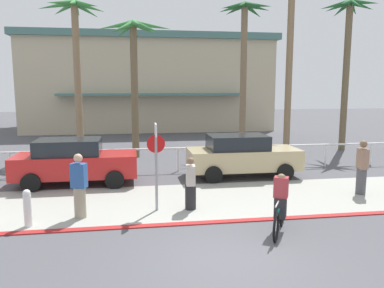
{
  "coord_description": "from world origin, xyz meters",
  "views": [
    {
      "loc": [
        -1.87,
        -7.32,
        3.61
      ],
      "look_at": [
        0.21,
        6.0,
        1.56
      ],
      "focal_mm": 35.62,
      "sensor_mm": 36.0,
      "label": 1
    }
  ],
  "objects_px": {
    "palm_tree_0": "(76,38)",
    "cyclist_teal_0": "(280,205)",
    "car_tan_2": "(242,155)",
    "pedestrian_1": "(191,186)",
    "palm_tree_2": "(244,38)",
    "car_red_1": "(75,161)",
    "pedestrian_2": "(362,169)",
    "palm_tree_4": "(347,39)",
    "palm_tree_1": "(134,51)",
    "stop_sign_bike_lane": "(156,154)",
    "palm_tree_3": "(290,28)",
    "pedestrian_0": "(79,188)",
    "bollard_0": "(28,208)"
  },
  "relations": [
    {
      "from": "bollard_0",
      "to": "palm_tree_1",
      "type": "relative_size",
      "value": 0.15
    },
    {
      "from": "car_tan_2",
      "to": "pedestrian_1",
      "type": "height_order",
      "value": "car_tan_2"
    },
    {
      "from": "palm_tree_3",
      "to": "palm_tree_4",
      "type": "distance_m",
      "value": 3.3
    },
    {
      "from": "palm_tree_1",
      "to": "palm_tree_4",
      "type": "xyz_separation_m",
      "value": [
        11.61,
        0.51,
        0.86
      ]
    },
    {
      "from": "palm_tree_0",
      "to": "cyclist_teal_0",
      "type": "relative_size",
      "value": 4.94
    },
    {
      "from": "palm_tree_1",
      "to": "pedestrian_2",
      "type": "xyz_separation_m",
      "value": [
        7.37,
        -8.03,
        -4.45
      ]
    },
    {
      "from": "palm_tree_1",
      "to": "car_tan_2",
      "type": "distance_m",
      "value": 7.82
    },
    {
      "from": "bollard_0",
      "to": "car_red_1",
      "type": "relative_size",
      "value": 0.23
    },
    {
      "from": "palm_tree_3",
      "to": "car_tan_2",
      "type": "xyz_separation_m",
      "value": [
        -4.23,
        -5.7,
        -5.83
      ]
    },
    {
      "from": "palm_tree_1",
      "to": "palm_tree_2",
      "type": "distance_m",
      "value": 6.3
    },
    {
      "from": "palm_tree_1",
      "to": "palm_tree_4",
      "type": "relative_size",
      "value": 0.82
    },
    {
      "from": "stop_sign_bike_lane",
      "to": "palm_tree_1",
      "type": "bearing_deg",
      "value": 93.2
    },
    {
      "from": "car_red_1",
      "to": "cyclist_teal_0",
      "type": "relative_size",
      "value": 2.73
    },
    {
      "from": "palm_tree_4",
      "to": "cyclist_teal_0",
      "type": "relative_size",
      "value": 5.13
    },
    {
      "from": "palm_tree_1",
      "to": "pedestrian_2",
      "type": "bearing_deg",
      "value": -47.45
    },
    {
      "from": "bollard_0",
      "to": "car_red_1",
      "type": "height_order",
      "value": "car_red_1"
    },
    {
      "from": "stop_sign_bike_lane",
      "to": "cyclist_teal_0",
      "type": "height_order",
      "value": "stop_sign_bike_lane"
    },
    {
      "from": "palm_tree_4",
      "to": "palm_tree_2",
      "type": "bearing_deg",
      "value": 169.76
    },
    {
      "from": "palm_tree_3",
      "to": "cyclist_teal_0",
      "type": "height_order",
      "value": "palm_tree_3"
    },
    {
      "from": "pedestrian_0",
      "to": "pedestrian_2",
      "type": "distance_m",
      "value": 9.06
    },
    {
      "from": "palm_tree_0",
      "to": "car_red_1",
      "type": "xyz_separation_m",
      "value": [
        0.67,
        -6.62,
        -5.19
      ]
    },
    {
      "from": "bollard_0",
      "to": "palm_tree_4",
      "type": "height_order",
      "value": "palm_tree_4"
    },
    {
      "from": "palm_tree_1",
      "to": "car_tan_2",
      "type": "relative_size",
      "value": 1.55
    },
    {
      "from": "palm_tree_4",
      "to": "pedestrian_2",
      "type": "height_order",
      "value": "palm_tree_4"
    },
    {
      "from": "palm_tree_0",
      "to": "cyclist_teal_0",
      "type": "xyz_separation_m",
      "value": [
        6.39,
        -12.25,
        -5.37
      ]
    },
    {
      "from": "bollard_0",
      "to": "car_tan_2",
      "type": "xyz_separation_m",
      "value": [
        7.01,
        4.55,
        0.35
      ]
    },
    {
      "from": "car_tan_2",
      "to": "car_red_1",
      "type": "bearing_deg",
      "value": -178.14
    },
    {
      "from": "palm_tree_3",
      "to": "pedestrian_1",
      "type": "relative_size",
      "value": 6.12
    },
    {
      "from": "palm_tree_0",
      "to": "pedestrian_0",
      "type": "bearing_deg",
      "value": -82.73
    },
    {
      "from": "palm_tree_2",
      "to": "car_red_1",
      "type": "xyz_separation_m",
      "value": [
        -8.35,
        -6.66,
        -5.35
      ]
    },
    {
      "from": "pedestrian_1",
      "to": "palm_tree_2",
      "type": "bearing_deg",
      "value": 65.95
    },
    {
      "from": "stop_sign_bike_lane",
      "to": "palm_tree_3",
      "type": "xyz_separation_m",
      "value": [
        7.88,
        9.45,
        5.03
      ]
    },
    {
      "from": "palm_tree_0",
      "to": "cyclist_teal_0",
      "type": "height_order",
      "value": "palm_tree_0"
    },
    {
      "from": "palm_tree_0",
      "to": "palm_tree_2",
      "type": "height_order",
      "value": "palm_tree_2"
    },
    {
      "from": "palm_tree_2",
      "to": "car_tan_2",
      "type": "distance_m",
      "value": 8.6
    },
    {
      "from": "pedestrian_2",
      "to": "palm_tree_4",
      "type": "bearing_deg",
      "value": 63.63
    },
    {
      "from": "palm_tree_0",
      "to": "stop_sign_bike_lane",
      "type": "bearing_deg",
      "value": -71.22
    },
    {
      "from": "stop_sign_bike_lane",
      "to": "bollard_0",
      "type": "relative_size",
      "value": 2.56
    },
    {
      "from": "palm_tree_0",
      "to": "cyclist_teal_0",
      "type": "bearing_deg",
      "value": -62.44
    },
    {
      "from": "palm_tree_0",
      "to": "pedestrian_1",
      "type": "relative_size",
      "value": 5.09
    },
    {
      "from": "car_red_1",
      "to": "car_tan_2",
      "type": "xyz_separation_m",
      "value": [
        6.44,
        0.21,
        0.0
      ]
    },
    {
      "from": "palm_tree_4",
      "to": "car_tan_2",
      "type": "distance_m",
      "value": 10.66
    },
    {
      "from": "palm_tree_4",
      "to": "palm_tree_0",
      "type": "bearing_deg",
      "value": 176.2
    },
    {
      "from": "car_tan_2",
      "to": "pedestrian_0",
      "type": "distance_m",
      "value": 7.05
    },
    {
      "from": "palm_tree_0",
      "to": "palm_tree_4",
      "type": "bearing_deg",
      "value": -3.8
    },
    {
      "from": "palm_tree_4",
      "to": "palm_tree_1",
      "type": "bearing_deg",
      "value": -177.47
    },
    {
      "from": "palm_tree_3",
      "to": "pedestrian_0",
      "type": "xyz_separation_m",
      "value": [
        -10.0,
        -9.76,
        -5.86
      ]
    },
    {
      "from": "palm_tree_2",
      "to": "palm_tree_3",
      "type": "bearing_deg",
      "value": -17.89
    },
    {
      "from": "bollard_0",
      "to": "pedestrian_1",
      "type": "xyz_separation_m",
      "value": [
        4.35,
        0.75,
        0.2
      ]
    },
    {
      "from": "pedestrian_0",
      "to": "pedestrian_1",
      "type": "height_order",
      "value": "pedestrian_0"
    }
  ]
}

